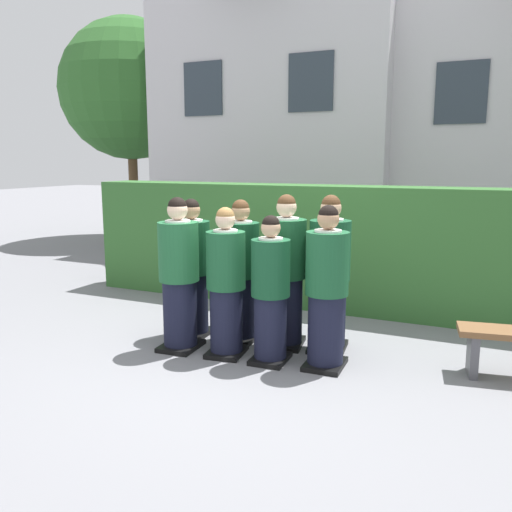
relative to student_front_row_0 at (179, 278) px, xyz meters
name	(u,v)px	position (x,y,z in m)	size (l,w,h in m)	color
ground_plane	(246,357)	(0.78, 0.06, -0.80)	(60.00, 60.00, 0.00)	slate
student_front_row_0	(179,278)	(0.00, 0.00, 0.00)	(0.44, 0.54, 1.68)	black
student_front_row_1	(226,286)	(0.55, 0.05, -0.04)	(0.42, 0.50, 1.59)	black
student_front_row_2	(271,294)	(1.06, 0.06, -0.08)	(0.40, 0.45, 1.52)	black
student_front_row_3	(327,292)	(1.62, 0.15, -0.02)	(0.43, 0.48, 1.64)	black
student_rear_row_0	(192,271)	(-0.11, 0.46, -0.03)	(0.42, 0.48, 1.63)	black
student_rear_row_1	(241,274)	(0.48, 0.55, -0.02)	(0.42, 0.48, 1.63)	black
student_rear_row_2	(286,275)	(1.02, 0.58, 0.01)	(0.47, 0.57, 1.70)	black
student_rear_row_3	(329,277)	(1.49, 0.65, 0.01)	(0.45, 0.56, 1.70)	black
hedge	(316,246)	(0.78, 2.34, 0.06)	(7.00, 0.70, 1.72)	#33662D
school_building_main	(291,88)	(-1.55, 7.36, 2.92)	(5.59, 4.31, 7.28)	silver
oak_tree_left	(130,90)	(-5.62, 6.62, 3.00)	(3.48, 3.48, 5.55)	brown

